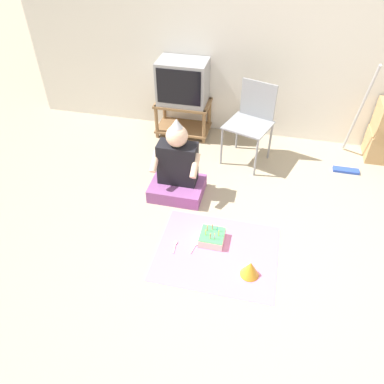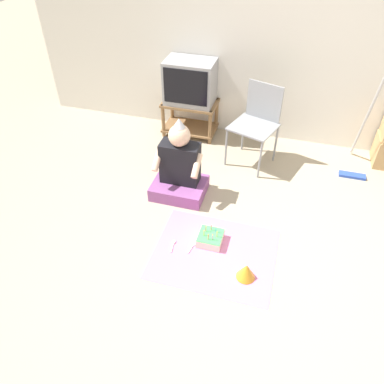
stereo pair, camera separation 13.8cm
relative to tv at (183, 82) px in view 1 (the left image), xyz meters
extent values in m
plane|color=tan|center=(1.18, -1.98, -0.69)|extent=(16.00, 16.00, 0.00)
cube|color=silver|center=(1.18, 0.23, 0.59)|extent=(6.40, 0.06, 2.55)
cube|color=olive|center=(0.00, 0.00, -0.27)|extent=(0.66, 0.41, 0.03)
cube|color=olive|center=(0.00, 0.00, -0.61)|extent=(0.66, 0.41, 0.02)
cylinder|color=olive|center=(-0.30, -0.17, -0.47)|extent=(0.04, 0.04, 0.43)
cylinder|color=olive|center=(0.30, -0.17, -0.47)|extent=(0.04, 0.04, 0.43)
cylinder|color=olive|center=(-0.30, 0.17, -0.47)|extent=(0.04, 0.04, 0.43)
cylinder|color=olive|center=(0.30, 0.17, -0.47)|extent=(0.04, 0.04, 0.43)
cube|color=#99999E|center=(0.00, 0.00, 0.00)|extent=(0.58, 0.39, 0.51)
cube|color=black|center=(0.00, -0.19, 0.01)|extent=(0.52, 0.01, 0.41)
cube|color=gray|center=(0.84, -0.44, -0.22)|extent=(0.57, 0.55, 0.02)
cube|color=gray|center=(0.91, -0.25, -0.01)|extent=(0.39, 0.15, 0.42)
cylinder|color=gray|center=(0.58, -0.56, -0.45)|extent=(0.02, 0.02, 0.47)
cylinder|color=gray|center=(0.98, -0.70, -0.45)|extent=(0.02, 0.02, 0.47)
cylinder|color=gray|center=(0.71, -0.19, -0.45)|extent=(0.02, 0.02, 0.47)
cylinder|color=gray|center=(1.10, -0.32, -0.45)|extent=(0.02, 0.02, 0.47)
cube|color=#2D4CB2|center=(1.97, -0.40, -0.67)|extent=(0.28, 0.09, 0.03)
cylinder|color=#B7B7BC|center=(1.97, -0.16, -0.07)|extent=(0.03, 0.49, 1.19)
cube|color=#8C4C8C|center=(0.23, -1.20, -0.62)|extent=(0.53, 0.43, 0.14)
cube|color=black|center=(0.23, -1.15, -0.33)|extent=(0.38, 0.19, 0.43)
sphere|color=beige|center=(0.23, -1.15, -0.02)|extent=(0.21, 0.21, 0.21)
cone|color=silver|center=(0.23, -1.15, 0.12)|extent=(0.12, 0.12, 0.09)
cylinder|color=beige|center=(0.04, -1.25, -0.26)|extent=(0.06, 0.23, 0.19)
cylinder|color=beige|center=(0.43, -1.25, -0.26)|extent=(0.06, 0.23, 0.19)
cube|color=pink|center=(0.78, -1.90, -0.69)|extent=(1.05, 0.87, 0.01)
cube|color=#F4E0C6|center=(0.71, -1.77, -0.64)|extent=(0.22, 0.22, 0.08)
cube|color=#4CB266|center=(0.71, -1.77, -0.60)|extent=(0.21, 0.21, 0.01)
cylinder|color=yellow|center=(0.77, -1.78, -0.57)|extent=(0.01, 0.01, 0.06)
sphere|color=#FFCC4C|center=(0.77, -1.78, -0.54)|extent=(0.01, 0.01, 0.01)
cylinder|color=#4C7FE5|center=(0.75, -1.73, -0.57)|extent=(0.01, 0.01, 0.06)
sphere|color=#FFCC4C|center=(0.75, -1.73, -0.54)|extent=(0.01, 0.01, 0.01)
cylinder|color=#EA4C4C|center=(0.70, -1.71, -0.57)|extent=(0.01, 0.01, 0.06)
sphere|color=#FFCC4C|center=(0.70, -1.71, -0.54)|extent=(0.01, 0.01, 0.01)
cylinder|color=#EA4C4C|center=(0.66, -1.74, -0.57)|extent=(0.01, 0.01, 0.06)
sphere|color=#FFCC4C|center=(0.66, -1.74, -0.54)|extent=(0.01, 0.01, 0.01)
cylinder|color=yellow|center=(0.65, -1.80, -0.57)|extent=(0.01, 0.01, 0.06)
sphere|color=#FFCC4C|center=(0.65, -1.80, -0.54)|extent=(0.01, 0.01, 0.01)
cylinder|color=#EA4C4C|center=(0.70, -1.83, -0.57)|extent=(0.01, 0.01, 0.06)
sphere|color=#FFCC4C|center=(0.70, -1.83, -0.54)|extent=(0.01, 0.01, 0.01)
cylinder|color=#E58CCC|center=(0.74, -1.82, -0.57)|extent=(0.01, 0.01, 0.06)
sphere|color=#FFCC4C|center=(0.74, -1.82, -0.54)|extent=(0.01, 0.01, 0.01)
cone|color=gold|center=(1.08, -2.07, -0.61)|extent=(0.16, 0.16, 0.15)
ellipsoid|color=white|center=(0.58, -1.84, -0.68)|extent=(0.04, 0.05, 0.01)
cube|color=white|center=(0.56, -1.91, -0.68)|extent=(0.03, 0.10, 0.01)
ellipsoid|color=white|center=(0.40, -1.87, -0.68)|extent=(0.04, 0.05, 0.01)
cube|color=white|center=(0.40, -1.94, -0.68)|extent=(0.02, 0.10, 0.01)
camera|label=1|loc=(1.06, -4.06, 1.82)|focal=35.00mm
camera|label=2|loc=(1.19, -4.03, 1.82)|focal=35.00mm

